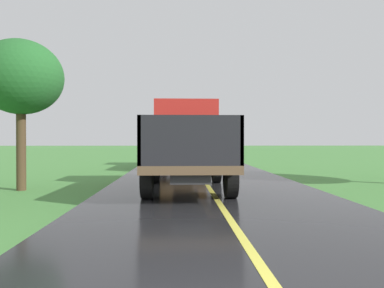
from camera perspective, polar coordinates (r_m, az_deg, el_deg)
name	(u,v)px	position (r m, az deg, el deg)	size (l,w,h in m)	color
banana_truck_near	(187,142)	(11.55, -0.83, 0.30)	(2.38, 5.82, 2.80)	#2D2D30
banana_truck_far	(182,141)	(20.82, -1.63, 0.41)	(2.38, 5.82, 2.80)	#2D2D30
roadside_tree_near_left	(21,78)	(12.37, -25.37, 9.37)	(2.53, 2.53, 4.60)	#4C3823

